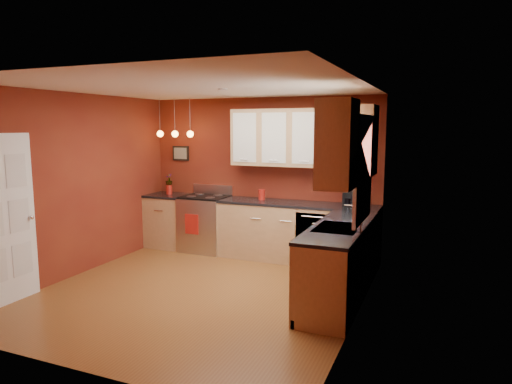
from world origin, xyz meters
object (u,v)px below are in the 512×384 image
at_px(gas_range, 205,223).
at_px(sink, 338,229).
at_px(red_canister, 262,195).
at_px(coffee_maker, 348,198).
at_px(soap_pump, 357,223).

bearing_deg(gas_range, sink, -29.78).
relative_size(gas_range, red_canister, 6.49).
distance_m(coffee_maker, soap_pump, 1.74).
bearing_deg(soap_pump, sink, 150.77).
bearing_deg(sink, gas_range, 150.22).
bearing_deg(soap_pump, coffee_maker, 104.39).
relative_size(red_canister, soap_pump, 0.82).
xyz_separation_m(sink, coffee_maker, (-0.18, 1.55, 0.15)).
xyz_separation_m(gas_range, red_canister, (1.02, 0.06, 0.55)).
bearing_deg(gas_range, soap_pump, -29.74).
bearing_deg(soap_pump, gas_range, 150.26).
xyz_separation_m(red_canister, coffee_maker, (1.41, -0.02, 0.03)).
relative_size(red_canister, coffee_maker, 0.65).
xyz_separation_m(gas_range, soap_pump, (2.87, -1.64, 0.56)).
bearing_deg(gas_range, red_canister, 3.40).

